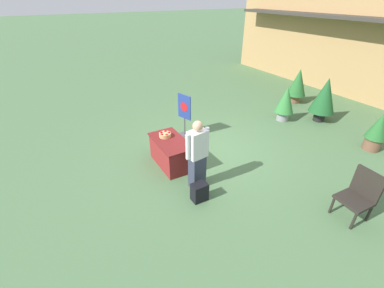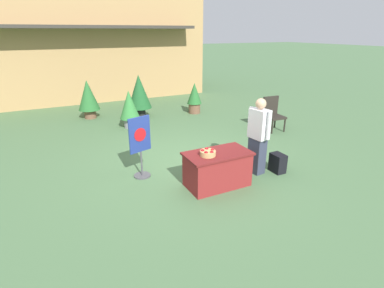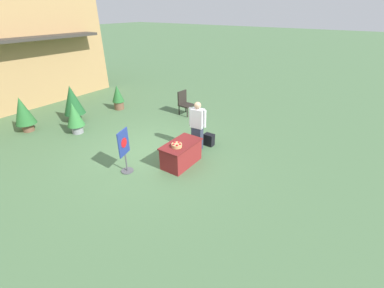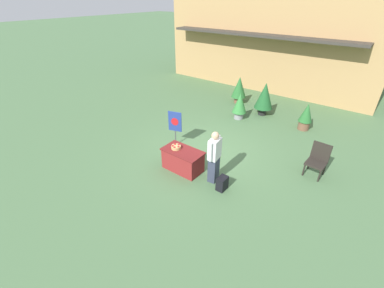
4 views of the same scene
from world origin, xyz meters
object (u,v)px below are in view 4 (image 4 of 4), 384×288
Objects in this scene: potted_plant_far_right at (240,104)px; potted_plant_far_left at (265,96)px; display_table at (183,160)px; potted_plant_near_right at (306,116)px; poster_board at (175,128)px; potted_plant_near_left at (239,88)px; apple_basket at (176,147)px; backpack at (222,183)px; patio_chair at (318,159)px; person_visitor at (214,157)px.

potted_plant_far_left reaches higher than potted_plant_far_right.
potted_plant_near_right reaches higher than display_table.
poster_board is 5.28m from potted_plant_near_left.
apple_basket is 5.88m from potted_plant_near_right.
potted_plant_near_right is 0.75× the size of potted_plant_far_left.
display_table is 3.13× the size of backpack.
apple_basket is 1.49m from poster_board.
patio_chair is (3.45, 2.38, 0.20)m from display_table.
apple_basket reaches higher than display_table.
apple_basket is 1.34m from person_visitor.
potted_plant_far_left is (-3.27, 3.30, 0.33)m from patio_chair.
patio_chair reaches higher than backpack.
display_table is 4.20m from patio_chair.
display_table is 1.53m from backpack.
potted_plant_far_left is at bearing 103.10° from backpack.
potted_plant_near_right is (2.20, 5.31, 0.26)m from display_table.
potted_plant_far_right is 0.89× the size of potted_plant_near_left.
potted_plant_far_left is at bearing 85.66° from apple_basket.
person_visitor is 1.38× the size of potted_plant_far_right.
apple_basket is 4.65m from potted_plant_far_right.
patio_chair is (4.69, 1.31, -0.14)m from poster_board.
potted_plant_near_left is at bearing 158.12° from potted_plant_far_left.
potted_plant_far_right is at bearing -122.07° from potted_plant_far_left.
poster_board reaches higher than display_table.
potted_plant_far_right reaches higher than apple_basket.
display_table is at bearing 7.86° from apple_basket.
apple_basket is at bearing -114.64° from potted_plant_near_right.
backpack is (1.53, -0.07, -0.15)m from display_table.
display_table is at bearing -83.98° from potted_plant_far_right.
apple_basket is at bearing -172.14° from display_table.
poster_board is at bearing -87.44° from potted_plant_near_left.
patio_chair reaches higher than apple_basket.
poster_board reaches higher than potted_plant_far_right.
potted_plant_near_left reaches higher than display_table.
potted_plant_far_left is (0.19, 5.68, 0.53)m from display_table.
apple_basket is at bearing 0.15° from person_visitor.
potted_plant_far_left reaches higher than poster_board.
poster_board is 4.83m from potted_plant_far_left.
potted_plant_near_left is 1.79m from potted_plant_far_left.
patio_chair is at bearing -45.27° from potted_plant_far_left.
poster_board is at bearing -107.17° from potted_plant_far_left.
backpack is at bearing 148.23° from person_visitor.
display_table is at bearing -0.00° from person_visitor.
patio_chair is at bearing 33.16° from apple_basket.
person_visitor reaches higher than potted_plant_far_right.
display_table is at bearing -76.94° from potted_plant_near_left.
patio_chair is at bearing 88.49° from poster_board.
display_table is 0.86× the size of potted_plant_far_left.
patio_chair is at bearing 34.61° from display_table.
person_visitor reaches higher than poster_board.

